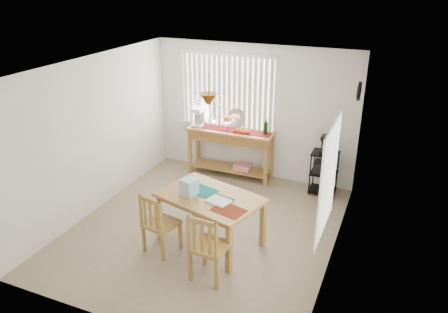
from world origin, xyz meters
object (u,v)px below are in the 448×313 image
at_px(sideboard, 231,142).
at_px(chair_left, 159,224).
at_px(cart_items, 327,145).
at_px(chair_right, 209,247).
at_px(wire_cart, 324,169).
at_px(dining_table, 210,201).

relative_size(sideboard, chair_left, 1.81).
bearing_deg(cart_items, chair_right, -106.69).
height_order(wire_cart, dining_table, wire_cart).
distance_m(chair_left, chair_right, 0.95).
distance_m(sideboard, chair_right, 3.24).
xyz_separation_m(wire_cart, chair_right, (-0.92, -3.05, 0.00)).
distance_m(sideboard, cart_items, 1.87).
relative_size(cart_items, chair_left, 0.35).
relative_size(chair_left, chair_right, 0.95).
height_order(cart_items, chair_left, cart_items).
xyz_separation_m(dining_table, chair_left, (-0.57, -0.51, -0.23)).
relative_size(sideboard, wire_cart, 2.12).
bearing_deg(chair_left, sideboard, 90.65).
bearing_deg(chair_right, sideboard, 106.96).
xyz_separation_m(wire_cart, dining_table, (-1.25, -2.26, 0.21)).
distance_m(dining_table, chair_left, 0.80).
distance_m(sideboard, chair_left, 2.83).
distance_m(wire_cart, cart_items, 0.47).
xyz_separation_m(wire_cart, cart_items, (0.00, 0.01, 0.47)).
distance_m(cart_items, chair_right, 3.22).
relative_size(sideboard, dining_table, 1.03).
relative_size(sideboard, cart_items, 5.15).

